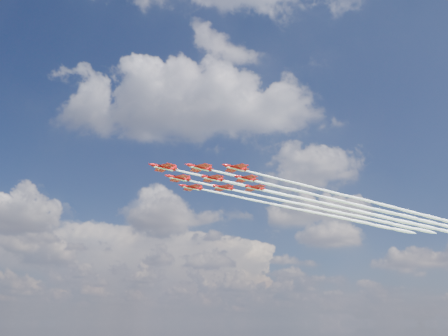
{
  "coord_description": "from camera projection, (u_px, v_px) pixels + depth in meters",
  "views": [
    {
      "loc": [
        22.34,
        -148.2,
        35.86
      ],
      "look_at": [
        11.52,
        2.85,
        89.97
      ],
      "focal_mm": 35.0,
      "sensor_mm": 36.0,
      "label": 1
    }
  ],
  "objects": [
    {
      "name": "jet_row3_starb",
      "position": [
        322.0,
        214.0,
        212.02
      ],
      "size": [
        120.84,
        102.68,
        2.7
      ],
      "rotation": [
        0.0,
        0.0,
        0.7
      ],
      "color": "red"
    },
    {
      "name": "jet_tail",
      "position": [
        372.0,
        214.0,
        212.44
      ],
      "size": [
        120.84,
        102.68,
        2.7
      ],
      "rotation": [
        0.0,
        0.0,
        0.7
      ],
      "color": "red"
    },
    {
      "name": "jet_lead",
      "position": [
        315.0,
        202.0,
        190.16
      ],
      "size": [
        120.84,
        102.68,
        2.7
      ],
      "rotation": [
        0.0,
        0.0,
        0.7
      ],
      "color": "red"
    },
    {
      "name": "jet_row2_starb",
      "position": [
        319.0,
        208.0,
        201.09
      ],
      "size": [
        120.84,
        102.68,
        2.7
      ],
      "rotation": [
        0.0,
        0.0,
        0.7
      ],
      "color": "red"
    },
    {
      "name": "jet_row3_port",
      "position": [
        371.0,
        202.0,
        190.57
      ],
      "size": [
        120.84,
        102.68,
        2.7
      ],
      "rotation": [
        0.0,
        0.0,
        0.7
      ],
      "color": "red"
    },
    {
      "name": "jet_row4_starb",
      "position": [
        347.0,
        214.0,
        212.23
      ],
      "size": [
        120.84,
        102.68,
        2.7
      ],
      "rotation": [
        0.0,
        0.0,
        0.7
      ],
      "color": "red"
    },
    {
      "name": "jet_row4_port",
      "position": [
        372.0,
        208.0,
        201.5
      ],
      "size": [
        120.84,
        102.68,
        2.7
      ],
      "rotation": [
        0.0,
        0.0,
        0.7
      ],
      "color": "red"
    },
    {
      "name": "jet_row3_centre",
      "position": [
        345.0,
        208.0,
        201.3
      ],
      "size": [
        120.84,
        102.68,
        2.7
      ],
      "rotation": [
        0.0,
        0.0,
        0.7
      ],
      "color": "red"
    },
    {
      "name": "jet_row2_port",
      "position": [
        343.0,
        202.0,
        190.36
      ],
      "size": [
        120.84,
        102.68,
        2.7
      ],
      "rotation": [
        0.0,
        0.0,
        0.7
      ],
      "color": "red"
    }
  ]
}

